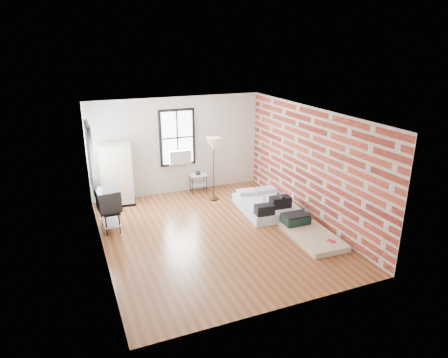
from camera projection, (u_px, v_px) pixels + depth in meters
name	position (u px, v px, depth m)	size (l,w,h in m)	color
ground	(215.00, 233.00, 9.33)	(6.00, 6.00, 0.00)	#582D17
room_shell	(218.00, 157.00, 9.16)	(5.02, 6.02, 2.80)	silver
mattress_main	(267.00, 205.00, 10.54)	(1.44, 1.88, 0.57)	white
mattress_bare	(308.00, 232.00, 9.18)	(0.95, 1.71, 0.36)	#CAB592
wardrobe	(117.00, 175.00, 10.72)	(0.91, 0.58, 1.71)	black
side_table	(198.00, 178.00, 11.75)	(0.53, 0.44, 0.64)	black
floor_lamp	(213.00, 147.00, 10.82)	(0.38, 0.38, 1.80)	#332511
tv_stand	(109.00, 201.00, 9.30)	(0.54, 0.75, 1.02)	black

